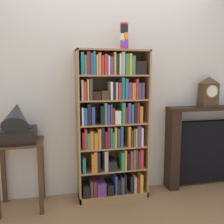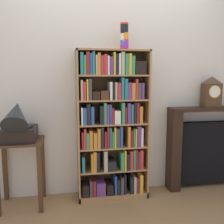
# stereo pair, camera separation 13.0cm
# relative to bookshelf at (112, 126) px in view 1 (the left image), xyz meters

# --- Properties ---
(ground_plane) EXTENTS (7.99, 6.40, 0.02)m
(ground_plane) POSITION_rel_bookshelf_xyz_m (0.00, -0.08, -0.84)
(ground_plane) COLOR #997047
(wall_back) EXTENTS (4.99, 0.08, 2.60)m
(wall_back) POSITION_rel_bookshelf_xyz_m (0.16, 0.20, 0.47)
(wall_back) COLOR silver
(wall_back) RESTS_ON ground
(bookshelf) EXTENTS (0.79, 0.29, 1.67)m
(bookshelf) POSITION_rel_bookshelf_xyz_m (0.00, 0.00, 0.00)
(bookshelf) COLOR #A87A4C
(bookshelf) RESTS_ON ground
(cup_stack) EXTENTS (0.09, 0.09, 0.28)m
(cup_stack) POSITION_rel_bookshelf_xyz_m (0.13, 0.01, 0.98)
(cup_stack) COLOR red
(cup_stack) RESTS_ON bookshelf
(side_table_left) EXTENTS (0.47, 0.41, 0.72)m
(side_table_left) POSITION_rel_bookshelf_xyz_m (-0.99, -0.05, -0.32)
(side_table_left) COLOR #472D1C
(side_table_left) RESTS_ON ground
(gramophone) EXTENTS (0.34, 0.48, 0.49)m
(gramophone) POSITION_rel_bookshelf_xyz_m (-0.99, -0.11, 0.09)
(gramophone) COLOR black
(gramophone) RESTS_ON side_table_left
(fireplace_mantel) EXTENTS (1.20, 0.22, 1.01)m
(fireplace_mantel) POSITION_rel_bookshelf_xyz_m (1.30, 0.07, -0.33)
(fireplace_mantel) COLOR black
(fireplace_mantel) RESTS_ON ground
(mantel_clock) EXTENTS (0.21, 0.15, 0.37)m
(mantel_clock) POSITION_rel_bookshelf_xyz_m (1.22, 0.04, 0.37)
(mantel_clock) COLOR #472D1C
(mantel_clock) RESTS_ON fireplace_mantel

